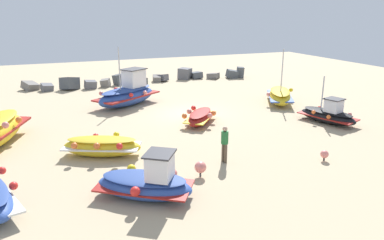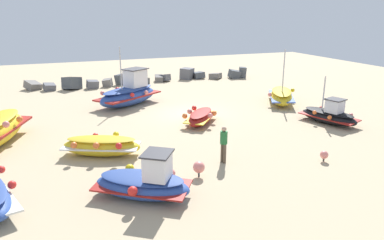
# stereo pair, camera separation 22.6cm
# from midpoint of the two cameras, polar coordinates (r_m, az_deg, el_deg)

# --- Properties ---
(ground_plane) EXTENTS (57.27, 57.27, 0.00)m
(ground_plane) POSITION_cam_midpoint_polar(r_m,az_deg,el_deg) (23.65, 0.14, 0.94)
(ground_plane) COLOR tan
(fishing_boat_1) EXTENTS (2.29, 3.75, 2.77)m
(fishing_boat_1) POSITION_cam_midpoint_polar(r_m,az_deg,el_deg) (23.11, 20.89, 0.72)
(fishing_boat_1) COLOR black
(fishing_boat_1) RESTS_ON ground_plane
(fishing_boat_3) EXTENTS (5.21, 4.35, 4.14)m
(fishing_boat_3) POSITION_cam_midpoint_polar(r_m,az_deg,el_deg) (26.15, -9.53, 4.10)
(fishing_boat_3) COLOR #2D4C9E
(fishing_boat_3) RESTS_ON ground_plane
(fishing_boat_4) EXTENTS (3.77, 2.61, 0.92)m
(fishing_boat_4) POSITION_cam_midpoint_polar(r_m,az_deg,el_deg) (17.29, -13.57, -3.91)
(fishing_boat_4) COLOR gold
(fishing_boat_4) RESTS_ON ground_plane
(fishing_boat_5) EXTENTS (2.87, 3.14, 0.83)m
(fishing_boat_5) POSITION_cam_midpoint_polar(r_m,az_deg,el_deg) (21.58, 1.66, 0.49)
(fishing_boat_5) COLOR maroon
(fishing_boat_5) RESTS_ON ground_plane
(fishing_boat_7) EXTENTS (3.73, 3.22, 1.79)m
(fishing_boat_7) POSITION_cam_midpoint_polar(r_m,az_deg,el_deg) (13.30, -6.99, -9.66)
(fishing_boat_7) COLOR #2D4C9E
(fishing_boat_7) RESTS_ON ground_plane
(fishing_boat_8) EXTENTS (3.42, 4.43, 3.94)m
(fishing_boat_8) POSITION_cam_midpoint_polar(r_m,az_deg,el_deg) (27.10, 13.98, 3.65)
(fishing_boat_8) COLOR gold
(fishing_boat_8) RESTS_ON ground_plane
(person_walking) EXTENTS (0.32, 0.32, 1.66)m
(person_walking) POSITION_cam_midpoint_polar(r_m,az_deg,el_deg) (15.93, 5.37, -3.43)
(person_walking) COLOR brown
(person_walking) RESTS_ON ground_plane
(breakwater_rocks) EXTENTS (20.74, 2.80, 1.37)m
(breakwater_rocks) POSITION_cam_midpoint_polar(r_m,az_deg,el_deg) (34.18, -6.57, 6.43)
(breakwater_rocks) COLOR slate
(breakwater_rocks) RESTS_ON ground_plane
(mooring_buoy_0) EXTENTS (0.48, 0.48, 0.65)m
(mooring_buoy_0) POSITION_cam_midpoint_polar(r_m,az_deg,el_deg) (14.74, 1.53, -7.38)
(mooring_buoy_0) COLOR #3F3F42
(mooring_buoy_0) RESTS_ON ground_plane
(mooring_buoy_1) EXTENTS (0.36, 0.36, 0.49)m
(mooring_buoy_1) POSITION_cam_midpoint_polar(r_m,az_deg,el_deg) (17.28, 20.27, -5.13)
(mooring_buoy_1) COLOR #3F3F42
(mooring_buoy_1) RESTS_ON ground_plane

